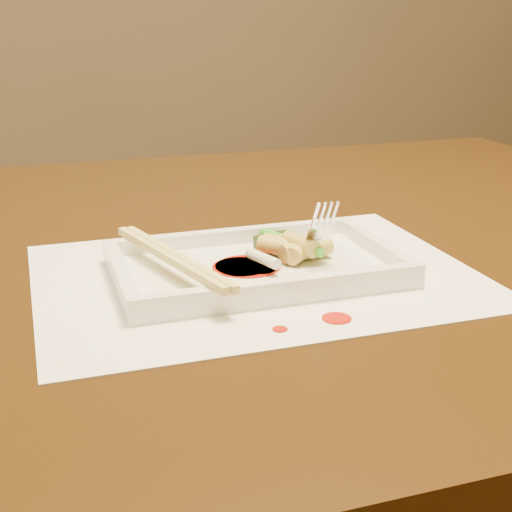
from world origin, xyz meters
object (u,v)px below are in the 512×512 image
object	(u,v)px
chopstick_a	(168,258)
fork	(321,178)
table	(171,328)
placemat	(256,275)
plate_base	(256,270)

from	to	relation	value
chopstick_a	fork	distance (m)	0.16
table	fork	size ratio (longest dim) A/B	10.00
placemat	plate_base	distance (m)	0.00
placemat	table	bearing A→B (deg)	114.90
placemat	chopstick_a	size ratio (longest dim) A/B	2.06
table	plate_base	bearing A→B (deg)	-65.10
placemat	chopstick_a	world-z (taller)	chopstick_a
plate_base	fork	world-z (taller)	fork
placemat	fork	world-z (taller)	fork
chopstick_a	fork	xyz separation A→B (m)	(0.15, 0.02, 0.06)
table	placemat	distance (m)	0.17
chopstick_a	placemat	bearing A→B (deg)	0.00
table	plate_base	size ratio (longest dim) A/B	5.38
placemat	chopstick_a	distance (m)	0.09
placemat	fork	distance (m)	0.11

